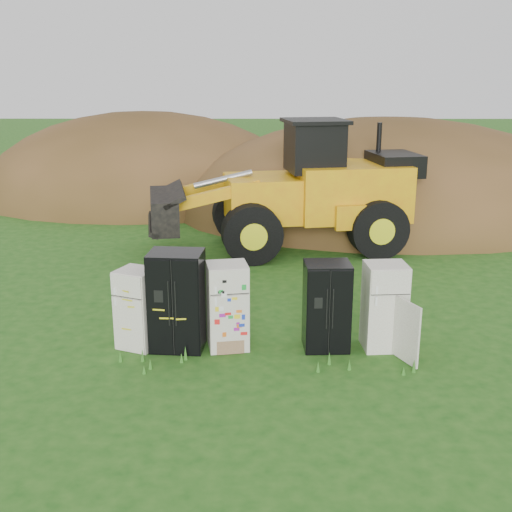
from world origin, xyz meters
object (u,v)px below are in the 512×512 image
at_px(fridge_leftmost, 138,308).
at_px(fridge_black_right, 327,306).
at_px(fridge_sticker, 228,306).
at_px(wheel_loader, 281,186).
at_px(fridge_black_side, 177,301).
at_px(fridge_open_door, 384,306).

distance_m(fridge_leftmost, fridge_black_right, 3.64).
height_order(fridge_leftmost, fridge_black_right, fridge_black_right).
bearing_deg(fridge_sticker, wheel_loader, 69.90).
xyz_separation_m(fridge_black_side, wheel_loader, (2.21, 7.07, 0.96)).
bearing_deg(fridge_open_door, fridge_sticker, 175.95).
relative_size(fridge_black_right, fridge_open_door, 1.02).
bearing_deg(fridge_open_door, fridge_leftmost, 175.56).
bearing_deg(fridge_black_side, fridge_leftmost, -179.18).
relative_size(fridge_black_right, wheel_loader, 0.22).
bearing_deg(fridge_sticker, fridge_black_side, 171.17).
xyz_separation_m(fridge_leftmost, fridge_black_right, (3.64, -0.05, 0.08)).
bearing_deg(fridge_black_side, fridge_sticker, 5.81).
xyz_separation_m(fridge_leftmost, fridge_open_door, (4.75, -0.03, 0.06)).
bearing_deg(fridge_open_door, fridge_black_right, 177.09).
xyz_separation_m(fridge_open_door, wheel_loader, (-1.77, 7.04, 1.07)).
distance_m(fridge_black_right, fridge_open_door, 1.11).
distance_m(fridge_leftmost, wheel_loader, 7.71).
distance_m(fridge_sticker, wheel_loader, 7.23).
bearing_deg(fridge_sticker, fridge_black_right, -10.66).
bearing_deg(fridge_black_right, wheel_loader, 92.62).
bearing_deg(wheel_loader, fridge_sticker, -109.72).
bearing_deg(wheel_loader, fridge_leftmost, -122.74).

